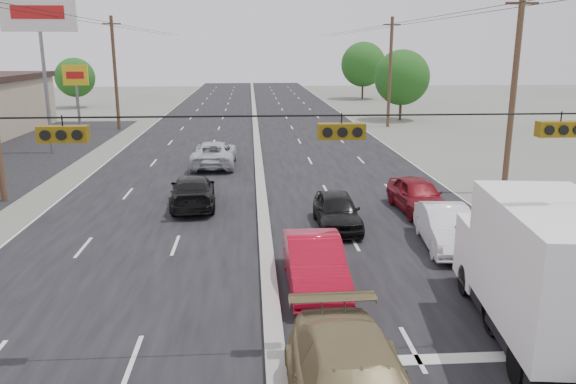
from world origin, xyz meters
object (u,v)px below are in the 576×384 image
(utility_pole_right_b, at_px, (513,92))
(red_sedan, at_px, (314,263))
(tree_left_far, at_px, (75,77))
(oncoming_far, at_px, (214,154))
(tree_right_mid, at_px, (402,77))
(queue_car_b, at_px, (446,228))
(pole_sign_billboard, at_px, (39,23))
(oncoming_near, at_px, (193,192))
(utility_pole_left_c, at_px, (115,73))
(queue_car_d, at_px, (491,251))
(box_truck, at_px, (541,269))
(queue_car_e, at_px, (418,196))
(pole_sign_far, at_px, (76,81))
(utility_pole_right_c, at_px, (390,72))
(queue_car_a, at_px, (337,211))
(tree_right_far, at_px, (363,64))

(utility_pole_right_b, distance_m, red_sedan, 16.29)
(tree_left_far, relative_size, oncoming_far, 1.08)
(red_sedan, bearing_deg, utility_pole_right_b, 44.71)
(tree_right_mid, bearing_deg, queue_car_b, -102.37)
(pole_sign_billboard, bearing_deg, oncoming_near, -52.31)
(utility_pole_left_c, relative_size, queue_car_d, 2.12)
(queue_car_b, distance_m, oncoming_far, 18.22)
(queue_car_b, xyz_separation_m, oncoming_near, (-9.93, 6.27, -0.03))
(queue_car_b, bearing_deg, tree_right_mid, 83.49)
(utility_pole_left_c, relative_size, tree_left_far, 1.63)
(box_truck, height_order, queue_car_e, box_truck)
(utility_pole_left_c, height_order, red_sedan, utility_pole_left_c)
(utility_pole_right_b, height_order, red_sedan, utility_pole_right_b)
(box_truck, distance_m, queue_car_b, 6.85)
(utility_pole_right_b, height_order, oncoming_near, utility_pole_right_b)
(pole_sign_far, height_order, tree_left_far, tree_left_far)
(red_sedan, relative_size, oncoming_near, 0.96)
(pole_sign_far, relative_size, queue_car_b, 1.30)
(tree_right_mid, height_order, oncoming_near, tree_right_mid)
(utility_pole_left_c, xyz_separation_m, utility_pole_right_c, (25.00, 0.00, 0.00))
(pole_sign_billboard, xyz_separation_m, tree_right_mid, (29.50, 17.00, -4.53))
(tree_left_far, relative_size, queue_car_a, 1.42)
(queue_car_b, xyz_separation_m, queue_car_e, (0.30, 4.66, 0.01))
(utility_pole_right_b, relative_size, red_sedan, 2.08)
(tree_right_mid, bearing_deg, box_truck, -100.56)
(utility_pole_left_c, bearing_deg, pole_sign_far, -180.00)
(utility_pole_right_b, bearing_deg, oncoming_far, 153.22)
(pole_sign_far, height_order, oncoming_far, pole_sign_far)
(box_truck, height_order, red_sedan, box_truck)
(utility_pole_left_c, bearing_deg, oncoming_near, -70.78)
(queue_car_a, relative_size, oncoming_near, 0.86)
(box_truck, bearing_deg, utility_pole_right_c, 88.74)
(queue_car_b, xyz_separation_m, oncoming_far, (-9.49, 15.56, 0.02))
(tree_right_mid, distance_m, tree_right_far, 25.03)
(utility_pole_right_c, xyz_separation_m, queue_car_d, (-5.09, -35.18, -4.42))
(utility_pole_right_b, bearing_deg, tree_right_mid, 85.24)
(tree_right_far, relative_size, box_truck, 1.08)
(box_truck, bearing_deg, oncoming_near, 134.37)
(tree_right_far, relative_size, red_sedan, 1.70)
(box_truck, height_order, oncoming_near, box_truck)
(utility_pole_right_b, relative_size, queue_car_e, 2.20)
(utility_pole_right_c, height_order, queue_car_b, utility_pole_right_c)
(queue_car_a, xyz_separation_m, queue_car_b, (3.70, -2.61, 0.03))
(tree_right_far, bearing_deg, pole_sign_far, -136.85)
(red_sedan, distance_m, oncoming_far, 19.28)
(tree_right_far, xyz_separation_m, queue_car_d, (-8.59, -65.18, -4.27))
(queue_car_b, distance_m, queue_car_d, 2.44)
(tree_right_mid, relative_size, red_sedan, 1.48)
(red_sedan, bearing_deg, tree_left_far, 112.31)
(tree_right_far, bearing_deg, oncoming_near, -108.77)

